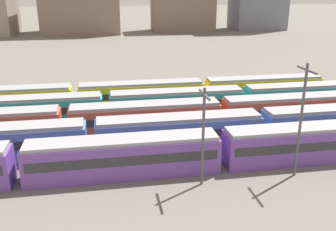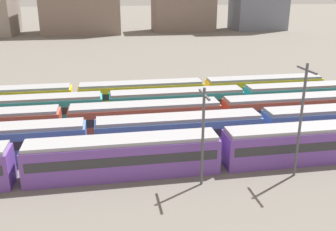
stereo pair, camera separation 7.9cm
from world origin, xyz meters
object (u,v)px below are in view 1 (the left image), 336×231
object	(u,v)px
train_track_4	(75,97)
catenary_pole_2	(301,116)
train_track_1	(91,138)
train_track_3	(243,100)
train_track_2	(221,113)
train_track_0	(124,156)
catenary_pole_0	(203,132)

from	to	relation	value
train_track_4	catenary_pole_2	distance (m)	32.11
train_track_1	train_track_3	world-z (taller)	same
train_track_4	train_track_3	bearing A→B (deg)	-12.67
train_track_3	train_track_4	xyz separation A→B (m)	(-23.14, 5.20, 0.00)
train_track_1	train_track_4	size ratio (longest dim) A/B	1.00
train_track_2	catenary_pole_2	xyz separation A→B (m)	(3.08, -13.23, 4.01)
train_track_3	catenary_pole_2	xyz separation A→B (m)	(-1.76, -18.43, 4.01)
train_track_3	catenary_pole_2	distance (m)	18.94
train_track_0	train_track_1	distance (m)	6.05
train_track_0	train_track_4	world-z (taller)	same
train_track_4	catenary_pole_0	xyz separation A→B (m)	(12.32, -23.75, 3.13)
catenary_pole_0	catenary_pole_2	world-z (taller)	catenary_pole_2
catenary_pole_2	train_track_0	bearing A→B (deg)	169.86
train_track_1	catenary_pole_0	world-z (taller)	catenary_pole_0
train_track_1	train_track_4	distance (m)	15.79
train_track_0	catenary_pole_2	size ratio (longest dim) A/B	8.73
train_track_0	train_track_1	bearing A→B (deg)	120.73
train_track_2	train_track_3	distance (m)	7.10
train_track_3	catenary_pole_2	bearing A→B (deg)	-95.46
train_track_0	catenary_pole_2	distance (m)	16.57
train_track_2	catenary_pole_2	world-z (taller)	catenary_pole_2
train_track_0	train_track_4	xyz separation A→B (m)	(-5.55, 20.80, 0.00)
train_track_1	train_track_2	world-z (taller)	same
train_track_2	train_track_1	bearing A→B (deg)	-161.83
train_track_2	train_track_3	xyz separation A→B (m)	(4.84, 5.20, 0.00)
train_track_2	train_track_4	bearing A→B (deg)	150.39
catenary_pole_2	train_track_3	bearing A→B (deg)	84.54
train_track_2	train_track_4	xyz separation A→B (m)	(-18.30, 10.40, 0.00)
catenary_pole_2	train_track_4	bearing A→B (deg)	132.13
train_track_4	train_track_1	bearing A→B (deg)	-81.05
train_track_0	train_track_3	xyz separation A→B (m)	(17.59, 15.60, 0.00)
train_track_2	catenary_pole_0	xyz separation A→B (m)	(-5.98, -13.35, 3.13)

